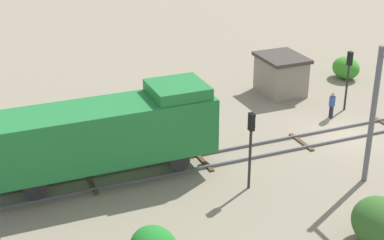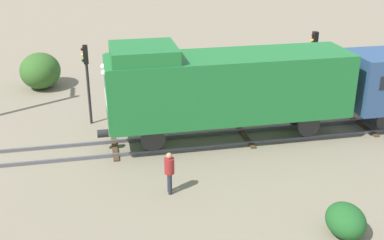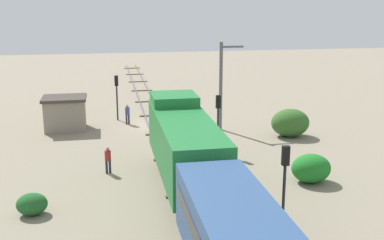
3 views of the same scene
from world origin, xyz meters
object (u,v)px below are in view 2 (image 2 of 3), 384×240
object	(u,v)px
locomotive	(225,85)
traffic_signal_far	(313,55)
traffic_signal_mid	(87,70)
worker_by_signal	(169,170)

from	to	relation	value
locomotive	traffic_signal_far	bearing A→B (deg)	121.17
traffic_signal_mid	worker_by_signal	size ratio (longest dim) A/B	2.40
traffic_signal_far	locomotive	bearing A→B (deg)	-58.83
traffic_signal_mid	locomotive	bearing A→B (deg)	61.05
locomotive	traffic_signal_far	distance (m)	6.96
traffic_signal_mid	traffic_signal_far	xyz separation A→B (m)	(-0.20, 12.10, 0.06)
locomotive	traffic_signal_mid	bearing A→B (deg)	-118.95
locomotive	worker_by_signal	xyz separation A→B (m)	(4.20, -3.29, -1.78)
traffic_signal_mid	worker_by_signal	world-z (taller)	traffic_signal_mid
traffic_signal_far	traffic_signal_mid	bearing A→B (deg)	-89.05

